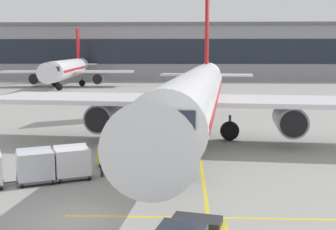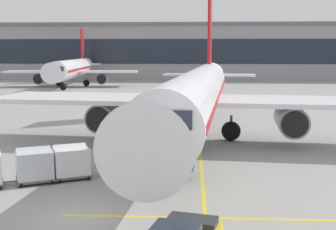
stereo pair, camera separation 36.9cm
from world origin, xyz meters
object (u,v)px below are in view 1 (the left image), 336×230
Objects in this scene: ground_crew_by_carts at (102,160)px; safety_cone_engine_keepout at (140,143)px; parked_airplane at (196,95)px; ground_crew_by_loader at (101,152)px; baggage_cart_lead at (72,162)px; belt_loader at (129,151)px; distant_airplane at (67,69)px; baggage_cart_second at (35,165)px.

safety_cone_engine_keepout is at bearing 80.23° from ground_crew_by_carts.
parked_airplane is 24.26× the size of ground_crew_by_loader.
belt_loader is at bearing 48.49° from baggage_cart_lead.
parked_airplane is at bearing -65.23° from distant_airplane.
distant_airplane is (-18.64, 61.76, 2.47)m from ground_crew_by_loader.
belt_loader is at bearing -120.40° from parked_airplane.
safety_cone_engine_keepout is (-4.24, -2.22, -3.47)m from parked_airplane.
parked_airplane is 14.98m from baggage_cart_second.
ground_crew_by_loader is (1.21, 2.41, -0.00)m from baggage_cart_lead.
ground_crew_by_carts is at bearing -99.77° from safety_cone_engine_keepout.
baggage_cart_second is 3.72m from ground_crew_by_carts.
belt_loader is at bearing 26.55° from ground_crew_by_loader.
ground_crew_by_loader is 1.00× the size of ground_crew_by_carts.
safety_cone_engine_keepout is (1.80, 6.08, -0.67)m from ground_crew_by_loader.
baggage_cart_lead is at bearing 26.44° from baggage_cart_second.
belt_loader is 6.23m from baggage_cart_second.
baggage_cart_lead is at bearing -116.69° from ground_crew_by_loader.
baggage_cart_second is 10.57m from safety_cone_engine_keepout.
parked_airplane reaches higher than distant_airplane.
safety_cone_engine_keepout is (4.82, 9.38, -0.67)m from baggage_cart_second.
ground_crew_by_loader is at bearing 63.31° from baggage_cart_lead.
ground_crew_by_loader is 2.59× the size of safety_cone_engine_keepout.
belt_loader reaches higher than safety_cone_engine_keepout.
ground_crew_by_loader is 0.05× the size of distant_airplane.
belt_loader is 2.90× the size of ground_crew_by_carts.
baggage_cart_lead reaches higher than safety_cone_engine_keepout.
parked_airplane is 15.13× the size of baggage_cart_second.
parked_airplane is at bearing 59.60° from belt_loader.
ground_crew_by_carts is (-1.22, -2.71, 0.11)m from belt_loader.
baggage_cart_lead is at bearing -109.53° from safety_cone_engine_keepout.
baggage_cart_lead is 66.54m from distant_airplane.
belt_loader is at bearing 41.51° from baggage_cart_second.
parked_airplane is at bearing 53.97° from ground_crew_by_loader.
distant_airplane is (-17.43, 64.17, 2.47)m from baggage_cart_lead.
baggage_cart_lead is at bearing -74.81° from distant_airplane.
parked_airplane reaches higher than ground_crew_by_carts.
baggage_cart_lead is (-2.86, -3.23, 0.11)m from belt_loader.
ground_crew_by_carts is at bearing -77.27° from ground_crew_by_loader.
distant_airplane is (-19.06, 63.65, 2.47)m from ground_crew_by_carts.
belt_loader is 2.90× the size of ground_crew_by_loader.
ground_crew_by_carts is 2.59× the size of safety_cone_engine_keepout.
parked_airplane is 24.26× the size of ground_crew_by_carts.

